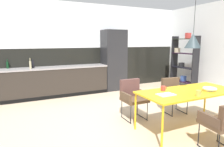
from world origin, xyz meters
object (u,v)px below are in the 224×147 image
at_px(fruit_bowl, 210,89).
at_px(open_book, 166,95).
at_px(refrigerator_column, 114,60).
at_px(open_shelf_unit, 184,61).
at_px(bottle_vinegar_dark, 8,65).
at_px(mug_wide_latte, 163,88).
at_px(mug_white_ceramic, 198,93).
at_px(pendant_lamp_over_table_near, 193,41).
at_px(armchair_head_of_table, 132,94).
at_px(bottle_oil_tall, 30,65).
at_px(armchair_near_window, 173,91).
at_px(bottle_wine_green, 33,64).
at_px(dining_table, 189,93).

xyz_separation_m(fruit_bowl, open_book, (-0.90, 0.15, -0.04)).
height_order(refrigerator_column, open_shelf_unit, refrigerator_column).
distance_m(refrigerator_column, open_shelf_unit, 2.45).
bearing_deg(bottle_vinegar_dark, mug_wide_latte, -51.84).
xyz_separation_m(mug_white_ceramic, pendant_lamp_over_table_near, (0.15, 0.32, 0.87)).
xyz_separation_m(armchair_head_of_table, bottle_oil_tall, (-1.87, 2.40, 0.47)).
distance_m(armchair_near_window, open_shelf_unit, 2.61).
xyz_separation_m(armchair_head_of_table, pendant_lamp_over_table_near, (0.68, -0.91, 1.13)).
bearing_deg(bottle_wine_green, refrigerator_column, -1.17).
bearing_deg(open_shelf_unit, mug_white_ceramic, -41.88).
height_order(dining_table, open_book, open_book).
bearing_deg(pendant_lamp_over_table_near, mug_white_ceramic, -115.26).
bearing_deg(pendant_lamp_over_table_near, bottle_wine_green, 125.53).
bearing_deg(mug_wide_latte, dining_table, -25.50).
bearing_deg(bottle_oil_tall, dining_table, -52.34).
relative_size(mug_wide_latte, bottle_oil_tall, 0.43).
xyz_separation_m(armchair_near_window, bottle_oil_tall, (-2.92, 2.49, 0.51)).
bearing_deg(bottle_wine_green, open_book, -61.48).
xyz_separation_m(dining_table, fruit_bowl, (0.32, -0.18, 0.09)).
xyz_separation_m(bottle_vinegar_dark, open_shelf_unit, (5.47, -1.18, -0.01)).
height_order(open_shelf_unit, pendant_lamp_over_table_near, pendant_lamp_over_table_near).
bearing_deg(fruit_bowl, armchair_head_of_table, 132.89).
distance_m(refrigerator_column, open_book, 3.51).
height_order(armchair_head_of_table, mug_white_ceramic, mug_white_ceramic).
height_order(refrigerator_column, fruit_bowl, refrigerator_column).
relative_size(armchair_near_window, fruit_bowl, 3.15).
height_order(mug_wide_latte, bottle_vinegar_dark, bottle_vinegar_dark).
height_order(armchair_near_window, mug_white_ceramic, mug_white_ceramic).
relative_size(armchair_head_of_table, bottle_oil_tall, 2.78).
distance_m(armchair_near_window, mug_wide_latte, 1.05).
xyz_separation_m(armchair_head_of_table, bottle_wine_green, (-1.80, 2.55, 0.47)).
distance_m(armchair_near_window, mug_white_ceramic, 1.30).
height_order(armchair_near_window, bottle_wine_green, bottle_wine_green).
relative_size(mug_white_ceramic, open_shelf_unit, 0.07).
xyz_separation_m(bottle_oil_tall, open_shelf_unit, (4.90, -0.85, -0.03)).
bearing_deg(mug_white_ceramic, mug_wide_latte, 117.63).
bearing_deg(mug_wide_latte, pendant_lamp_over_table_near, -26.64).
distance_m(mug_wide_latte, bottle_wine_green, 3.84).
xyz_separation_m(refrigerator_column, open_book, (-0.67, -3.43, -0.27)).
xyz_separation_m(refrigerator_column, armchair_near_window, (0.28, -2.59, -0.52)).
height_order(fruit_bowl, bottle_wine_green, bottle_wine_green).
bearing_deg(mug_wide_latte, mug_white_ceramic, -62.37).
bearing_deg(dining_table, bottle_wine_green, 125.62).
relative_size(open_book, bottle_wine_green, 1.16).
relative_size(mug_wide_latte, open_shelf_unit, 0.07).
height_order(refrigerator_column, bottle_wine_green, refrigerator_column).
bearing_deg(open_book, fruit_bowl, -9.15).
bearing_deg(dining_table, pendant_lamp_over_table_near, -90.00).
bearing_deg(bottle_wine_green, dining_table, -54.38).
height_order(refrigerator_column, bottle_vinegar_dark, refrigerator_column).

